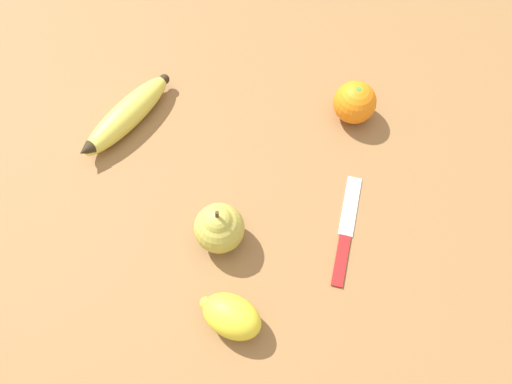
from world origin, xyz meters
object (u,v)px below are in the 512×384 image
Objects in this scene: lemon at (231,316)px; paring_knife at (346,233)px; orange at (355,102)px; banana at (126,116)px; pear at (219,227)px.

paring_knife is (0.04, -0.21, -0.03)m from lemon.
orange is 0.47× the size of paring_knife.
orange is at bearing -57.55° from lemon.
orange is 0.40m from lemon.
pear is at bearing 74.90° from banana.
pear reaches higher than orange.
orange is (-0.16, -0.34, 0.01)m from banana.
banana is at bearing 163.61° from paring_knife.
lemon is 0.68× the size of paring_knife.
lemon is (-0.37, -0.00, 0.01)m from banana.
banana is at bearing 0.53° from lemon.
pear is 0.91× the size of lemon.
paring_knife is at bearing 97.06° from banana.
lemon is 0.21m from paring_knife.
banana is 1.94× the size of lemon.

